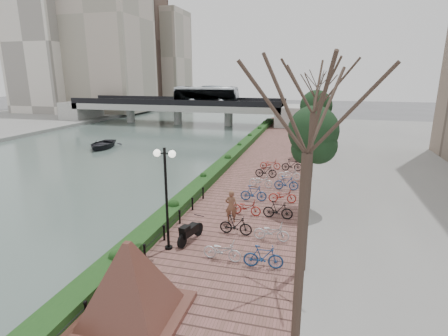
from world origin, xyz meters
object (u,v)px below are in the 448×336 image
(granite_monument, at_px, (130,281))
(motorcycle, at_px, (191,231))
(lamppost, at_px, (166,177))
(pedestrian, at_px, (231,206))
(boat, at_px, (102,144))

(granite_monument, xyz_separation_m, motorcycle, (-0.04, 5.64, -0.83))
(lamppost, xyz_separation_m, pedestrian, (2.05, 3.70, -2.53))
(granite_monument, bearing_deg, boat, 125.32)
(lamppost, bearing_deg, granite_monument, -80.67)
(motorcycle, height_order, pedestrian, pedestrian)
(granite_monument, relative_size, pedestrian, 2.93)
(boat, bearing_deg, pedestrian, -49.72)
(boat, bearing_deg, granite_monument, -62.76)
(motorcycle, xyz_separation_m, pedestrian, (1.31, 2.76, 0.34))
(motorcycle, xyz_separation_m, boat, (-18.24, 20.15, -0.54))
(granite_monument, distance_m, motorcycle, 5.70)
(lamppost, height_order, pedestrian, lamppost)
(motorcycle, distance_m, boat, 27.18)
(pedestrian, xyz_separation_m, boat, (-19.55, 17.38, -0.88))
(granite_monument, distance_m, boat, 31.64)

